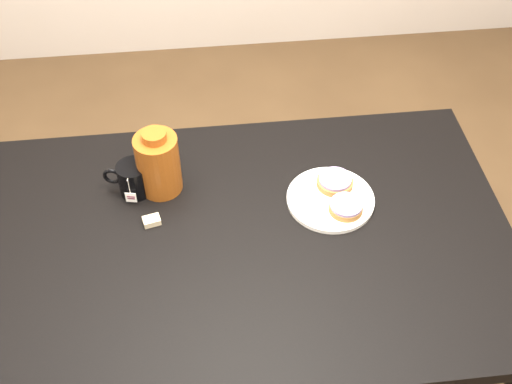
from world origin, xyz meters
TOP-DOWN VIEW (x-y plane):
  - ground_plane at (0.00, 0.00)m, footprint 4.00×4.00m
  - table at (0.00, 0.00)m, footprint 1.40×0.90m
  - plate at (0.24, 0.10)m, footprint 0.24×0.24m
  - bagel_back at (0.26, 0.15)m, footprint 0.12×0.12m
  - bagel_front at (0.27, 0.05)m, footprint 0.13×0.13m
  - mug at (-0.29, 0.20)m, footprint 0.14×0.10m
  - teabag_pouch at (-0.24, 0.08)m, footprint 0.05×0.04m
  - bagel_package at (-0.22, 0.21)m, footprint 0.13×0.13m

SIDE VIEW (x-z plane):
  - ground_plane at x=0.00m, z-range 0.00..0.00m
  - table at x=0.00m, z-range 0.29..1.04m
  - plate at x=0.24m, z-range 0.75..0.77m
  - teabag_pouch at x=-0.24m, z-range 0.75..0.77m
  - bagel_back at x=0.26m, z-range 0.76..0.79m
  - bagel_front at x=0.27m, z-range 0.76..0.79m
  - mug at x=-0.29m, z-range 0.75..0.85m
  - bagel_package at x=-0.22m, z-range 0.74..0.94m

